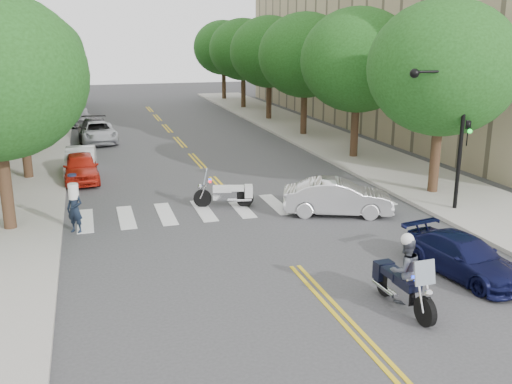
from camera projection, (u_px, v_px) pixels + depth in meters
name	position (u px, v px, depth m)	size (l,w,h in m)	color
ground	(295.00, 266.00, 17.66)	(140.00, 140.00, 0.00)	#38383A
sidewalk_left	(28.00, 149.00, 35.35)	(5.00, 60.00, 0.15)	#9E9991
sidewalk_right	(312.00, 134.00, 40.58)	(5.00, 60.00, 0.15)	#9E9991
tree_l_1	(17.00, 65.00, 26.69)	(6.40, 6.40, 8.45)	#382316
tree_l_2	(30.00, 58.00, 34.07)	(6.40, 6.40, 8.45)	#382316
tree_l_3	(39.00, 54.00, 41.46)	(6.40, 6.40, 8.45)	#382316
tree_l_4	(45.00, 51.00, 48.85)	(6.40, 6.40, 8.45)	#382316
tree_l_5	(50.00, 49.00, 56.24)	(6.40, 6.40, 8.45)	#382316
tree_r_0	(443.00, 68.00, 24.14)	(6.40, 6.40, 8.45)	#382316
tree_r_1	(358.00, 60.00, 31.53)	(6.40, 6.40, 8.45)	#382316
tree_r_2	(305.00, 55.00, 38.92)	(6.40, 6.40, 8.45)	#382316
tree_r_3	(269.00, 52.00, 46.31)	(6.40, 6.40, 8.45)	#382316
tree_r_4	(243.00, 50.00, 53.70)	(6.40, 6.40, 8.45)	#382316
tree_r_5	(223.00, 48.00, 61.08)	(6.40, 6.40, 8.45)	#382316
traffic_signal_pole	(452.00, 121.00, 22.03)	(2.82, 0.42, 6.00)	black
motorcycle_police	(403.00, 275.00, 14.76)	(0.89, 2.57, 2.09)	black
motorcycle_parked	(229.00, 194.00, 23.65)	(2.47, 0.98, 1.62)	black
officer_standing	(75.00, 209.00, 20.48)	(0.64, 0.42, 1.75)	black
convertible	(338.00, 197.00, 22.58)	(1.50, 4.30, 1.42)	silver
sedan_blue	(464.00, 257.00, 16.88)	(1.65, 4.06, 1.18)	#0D1036
parked_car_a	(81.00, 167.00, 27.75)	(1.63, 4.06, 1.38)	red
parked_car_b	(81.00, 161.00, 29.14)	(1.45, 4.16, 1.37)	silver
parked_car_c	(98.00, 132.00, 37.75)	(2.25, 4.89, 1.36)	#AEB0B6
parked_car_d	(94.00, 130.00, 38.61)	(1.98, 4.88, 1.42)	black
parked_car_e	(81.00, 117.00, 44.74)	(1.64, 4.09, 1.39)	gray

